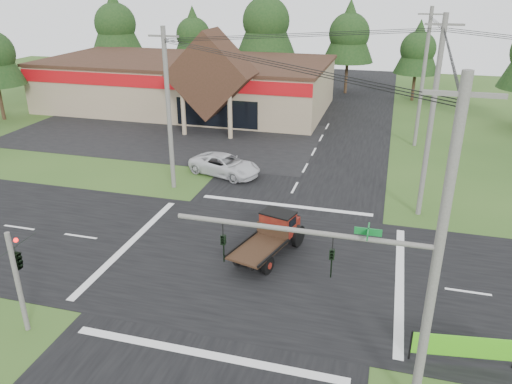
% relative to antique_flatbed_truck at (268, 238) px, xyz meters
% --- Properties ---
extents(ground, '(120.00, 120.00, 0.00)m').
position_rel_antique_flatbed_truck_xyz_m(ground, '(-0.47, -0.74, -1.05)').
color(ground, '#2A4B1A').
rests_on(ground, ground).
extents(road_ns, '(12.00, 120.00, 0.02)m').
position_rel_antique_flatbed_truck_xyz_m(road_ns, '(-0.47, -0.74, -1.04)').
color(road_ns, black).
rests_on(road_ns, ground).
extents(road_ew, '(120.00, 12.00, 0.02)m').
position_rel_antique_flatbed_truck_xyz_m(road_ew, '(-0.47, -0.74, -1.04)').
color(road_ew, black).
rests_on(road_ew, ground).
extents(parking_apron, '(28.00, 14.00, 0.02)m').
position_rel_antique_flatbed_truck_xyz_m(parking_apron, '(-14.47, 18.26, -1.03)').
color(parking_apron, black).
rests_on(parking_apron, ground).
extents(cvs_building, '(30.40, 18.20, 9.19)m').
position_rel_antique_flatbed_truck_xyz_m(cvs_building, '(-16.17, 28.83, 1.73)').
color(cvs_building, gray).
rests_on(cvs_building, ground).
extents(traffic_signal_mast, '(8.12, 0.24, 7.00)m').
position_rel_antique_flatbed_truck_xyz_m(traffic_signal_mast, '(5.35, -8.24, 3.38)').
color(traffic_signal_mast, '#595651').
rests_on(traffic_signal_mast, ground).
extents(traffic_signal_corner, '(0.53, 2.48, 4.40)m').
position_rel_antique_flatbed_truck_xyz_m(traffic_signal_corner, '(-7.97, -8.06, 2.47)').
color(traffic_signal_corner, '#595651').
rests_on(traffic_signal_corner, ground).
extents(utility_pole_nr, '(2.00, 0.30, 11.00)m').
position_rel_antique_flatbed_truck_xyz_m(utility_pole_nr, '(7.03, -8.24, 4.59)').
color(utility_pole_nr, '#595651').
rests_on(utility_pole_nr, ground).
extents(utility_pole_nw, '(2.00, 0.30, 10.50)m').
position_rel_antique_flatbed_truck_xyz_m(utility_pole_nw, '(-8.47, 7.26, 4.34)').
color(utility_pole_nw, '#595651').
rests_on(utility_pole_nw, ground).
extents(utility_pole_ne, '(2.00, 0.30, 11.50)m').
position_rel_antique_flatbed_truck_xyz_m(utility_pole_ne, '(7.53, 7.26, 4.84)').
color(utility_pole_ne, '#595651').
rests_on(utility_pole_ne, ground).
extents(utility_pole_n, '(2.00, 0.30, 11.20)m').
position_rel_antique_flatbed_truck_xyz_m(utility_pole_n, '(7.53, 21.26, 4.69)').
color(utility_pole_n, '#595651').
rests_on(utility_pole_n, ground).
extents(tree_row_a, '(6.72, 6.72, 12.12)m').
position_rel_antique_flatbed_truck_xyz_m(tree_row_a, '(-30.47, 39.26, 7.00)').
color(tree_row_a, '#332316').
rests_on(tree_row_a, ground).
extents(tree_row_b, '(5.60, 5.60, 10.10)m').
position_rel_antique_flatbed_truck_xyz_m(tree_row_b, '(-20.47, 41.26, 5.66)').
color(tree_row_b, '#332316').
rests_on(tree_row_b, ground).
extents(tree_row_c, '(7.28, 7.28, 13.13)m').
position_rel_antique_flatbed_truck_xyz_m(tree_row_c, '(-10.47, 40.26, 7.67)').
color(tree_row_c, '#332316').
rests_on(tree_row_c, ground).
extents(tree_row_d, '(6.16, 6.16, 11.11)m').
position_rel_antique_flatbed_truck_xyz_m(tree_row_d, '(-0.47, 41.26, 6.33)').
color(tree_row_d, '#332316').
rests_on(tree_row_d, ground).
extents(tree_row_e, '(5.04, 5.04, 9.09)m').
position_rel_antique_flatbed_truck_xyz_m(tree_row_e, '(7.53, 39.26, 4.98)').
color(tree_row_e, '#332316').
rests_on(tree_row_e, ground).
extents(antique_flatbed_truck, '(3.21, 5.35, 2.10)m').
position_rel_antique_flatbed_truck_xyz_m(antique_flatbed_truck, '(0.00, 0.00, 0.00)').
color(antique_flatbed_truck, '#520B0D').
rests_on(antique_flatbed_truck, ground).
extents(roadside_banner, '(3.74, 0.63, 1.28)m').
position_rel_antique_flatbed_truck_xyz_m(roadside_banner, '(8.73, -5.69, -0.41)').
color(roadside_banner, '#44AB16').
rests_on(roadside_banner, ground).
extents(white_pickup, '(5.77, 3.88, 1.47)m').
position_rel_antique_flatbed_truck_xyz_m(white_pickup, '(-5.84, 10.42, -0.31)').
color(white_pickup, silver).
rests_on(white_pickup, ground).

